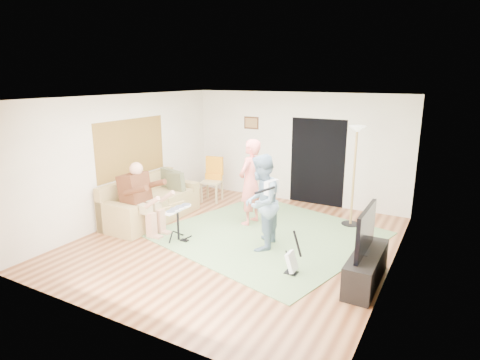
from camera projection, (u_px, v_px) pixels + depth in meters
name	position (u px, v px, depth m)	size (l,w,h in m)	color
floor	(236.00, 241.00, 7.66)	(6.00, 6.00, 0.00)	brown
walls	(236.00, 173.00, 7.32)	(5.50, 6.00, 2.70)	silver
ceiling	(236.00, 97.00, 6.98)	(6.00, 6.00, 0.00)	white
window_blinds	(131.00, 148.00, 8.73)	(2.05, 2.05, 0.00)	olive
doorway	(317.00, 162.00, 9.66)	(2.10, 2.10, 0.00)	black
picture_frame	(251.00, 123.00, 10.30)	(0.42, 0.03, 0.32)	#3F2314
area_rug	(268.00, 234.00, 7.99)	(3.72, 3.62, 0.02)	#60804E
sofa	(149.00, 206.00, 8.79)	(0.94, 2.28, 0.92)	tan
drummer	(143.00, 206.00, 7.97)	(0.93, 0.52, 1.43)	#572D18
drum_kit	(178.00, 226.00, 7.63)	(0.37, 0.66, 0.68)	black
singer	(250.00, 182.00, 8.37)	(0.66, 0.44, 1.82)	#F07268
microphone	(259.00, 162.00, 8.16)	(0.06, 0.06, 0.24)	black
guitarist	(261.00, 202.00, 7.16)	(0.85, 0.66, 1.74)	#728FA7
guitar_held	(272.00, 187.00, 6.99)	(0.12, 0.60, 0.26)	silver
guitar_spare	(292.00, 262.00, 6.34)	(0.27, 0.24, 0.74)	black
torchiere_lamp	(355.00, 158.00, 8.15)	(0.38, 0.38, 2.10)	black
dining_chair	(213.00, 186.00, 10.09)	(0.55, 0.57, 1.10)	tan
tv_cabinet	(366.00, 268.00, 6.04)	(0.40, 1.40, 0.50)	black
television	(366.00, 230.00, 5.92)	(0.06, 1.06, 0.69)	black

